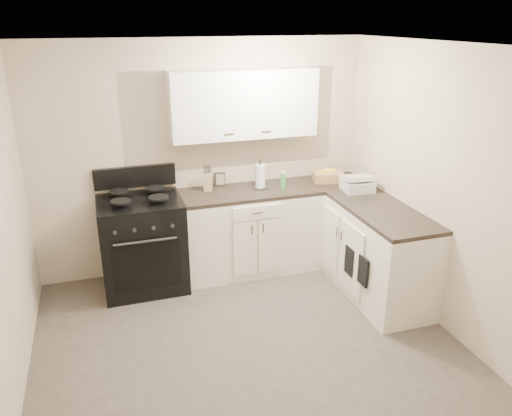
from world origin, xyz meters
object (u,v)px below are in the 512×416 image
object	(u,v)px
knife_block	(208,182)
paper_towel	(260,176)
countertop_grill	(357,186)
wicker_basket	(328,177)
stove	(143,246)

from	to	relation	value
knife_block	paper_towel	xyz separation A→B (m)	(0.56, -0.08, 0.04)
countertop_grill	paper_towel	bearing A→B (deg)	163.38
knife_block	paper_towel	world-z (taller)	paper_towel
wicker_basket	countertop_grill	bearing A→B (deg)	-67.55
stove	paper_towel	world-z (taller)	paper_towel
wicker_basket	stove	bearing A→B (deg)	-178.62
paper_towel	wicker_basket	size ratio (longest dim) A/B	0.80
wicker_basket	countertop_grill	world-z (taller)	countertop_grill
paper_towel	knife_block	bearing A→B (deg)	171.42
paper_towel	wicker_basket	xyz separation A→B (m)	(0.80, -0.02, -0.08)
wicker_basket	knife_block	bearing A→B (deg)	175.81
stove	paper_towel	distance (m)	1.44
stove	countertop_grill	size ratio (longest dim) A/B	3.34
stove	wicker_basket	distance (m)	2.17
stove	knife_block	distance (m)	0.95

